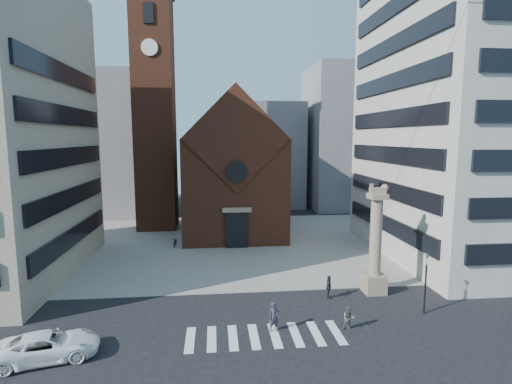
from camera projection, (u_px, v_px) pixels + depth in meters
ground at (251, 315)px, 27.54m from camera, size 120.00×120.00×0.00m
piazza at (236, 243)px, 46.26m from camera, size 46.00×30.00×0.05m
zebra_crossing at (265, 336)px, 24.64m from camera, size 10.20×3.20×0.01m
church at (233, 170)px, 51.12m from camera, size 12.00×16.65×18.00m
campanile at (155, 110)px, 51.93m from camera, size 5.50×5.50×31.20m
building_right at (480, 98)px, 39.67m from camera, size 18.00×22.00×32.00m
bg_block_left at (103, 145)px, 63.37m from camera, size 16.00×14.00×22.00m
bg_block_mid at (261, 155)px, 71.27m from camera, size 14.00×12.00×18.00m
bg_block_right at (354, 138)px, 69.57m from camera, size 16.00×14.00×24.00m
lion_column at (375, 250)px, 31.06m from camera, size 1.63×1.60×8.68m
traffic_light at (426, 282)px, 27.49m from camera, size 0.13×0.16×4.30m
white_car at (48, 346)px, 21.99m from camera, size 5.85×3.72×1.50m
pedestrian_0 at (274, 317)px, 25.15m from camera, size 0.78×0.60×1.89m
pedestrian_1 at (348, 318)px, 25.30m from camera, size 0.83×0.69×1.55m
pedestrian_2 at (329, 287)px, 30.28m from camera, size 0.71×1.13×1.79m
scooter_0 at (175, 242)px, 44.58m from camera, size 0.76×1.98×1.03m
scooter_1 at (190, 241)px, 44.74m from camera, size 0.62×1.92×1.14m
scooter_2 at (204, 241)px, 44.91m from camera, size 0.76×1.98×1.03m
scooter_3 at (219, 240)px, 45.07m from camera, size 0.62×1.92×1.14m
scooter_4 at (233, 240)px, 45.24m from camera, size 0.76×1.98×1.03m
scooter_5 at (247, 240)px, 45.40m from camera, size 0.62×1.92×1.14m
scooter_6 at (261, 240)px, 45.58m from camera, size 0.76×1.98×1.03m
scooter_7 at (275, 239)px, 45.74m from camera, size 0.62×1.92×1.14m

